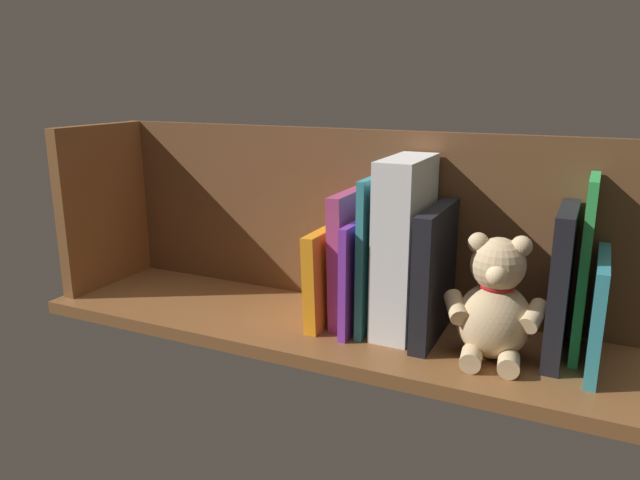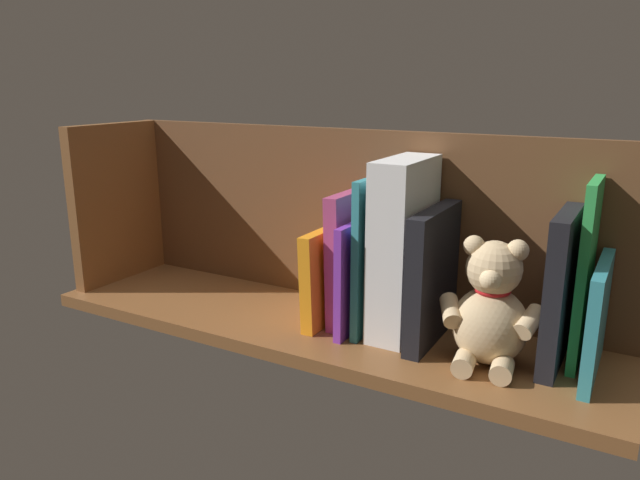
% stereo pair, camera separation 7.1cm
% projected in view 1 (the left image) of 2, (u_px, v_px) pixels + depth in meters
% --- Properties ---
extents(ground_plane, '(0.99, 0.28, 0.02)m').
position_uv_depth(ground_plane, '(320.00, 326.00, 1.03)').
color(ground_plane, brown).
extents(shelf_back_panel, '(0.99, 0.02, 0.31)m').
position_uv_depth(shelf_back_panel, '(347.00, 217.00, 1.08)').
color(shelf_back_panel, brown).
rests_on(shelf_back_panel, ground_plane).
extents(shelf_side_divider, '(0.02, 0.22, 0.31)m').
position_uv_depth(shelf_side_divider, '(103.00, 206.00, 1.18)').
color(shelf_side_divider, brown).
rests_on(shelf_side_divider, ground_plane).
extents(book_0, '(0.02, 0.17, 0.16)m').
position_uv_depth(book_0, '(598.00, 312.00, 0.84)').
color(book_0, teal).
rests_on(book_0, ground_plane).
extents(book_1, '(0.01, 0.11, 0.27)m').
position_uv_depth(book_1, '(584.00, 268.00, 0.87)').
color(book_1, green).
rests_on(book_1, ground_plane).
extents(book_2, '(0.02, 0.15, 0.22)m').
position_uv_depth(book_2, '(561.00, 284.00, 0.87)').
color(book_2, black).
rests_on(book_2, ground_plane).
extents(teddy_bear, '(0.15, 0.13, 0.19)m').
position_uv_depth(teddy_bear, '(495.00, 305.00, 0.87)').
color(teddy_bear, '#D1B284').
rests_on(teddy_bear, ground_plane).
extents(book_3, '(0.03, 0.17, 0.21)m').
position_uv_depth(book_3, '(435.00, 273.00, 0.93)').
color(book_3, black).
rests_on(book_3, ground_plane).
extents(dictionary_thick_white, '(0.06, 0.16, 0.28)m').
position_uv_depth(dictionary_thick_white, '(404.00, 246.00, 0.95)').
color(dictionary_thick_white, white).
rests_on(dictionary_thick_white, ground_plane).
extents(book_4, '(0.01, 0.16, 0.25)m').
position_uv_depth(book_4, '(377.00, 252.00, 0.97)').
color(book_4, teal).
rests_on(book_4, ground_plane).
extents(book_5, '(0.01, 0.17, 0.18)m').
position_uv_depth(book_5, '(363.00, 272.00, 0.99)').
color(book_5, purple).
rests_on(book_5, ground_plane).
extents(book_6, '(0.03, 0.15, 0.22)m').
position_uv_depth(book_6, '(351.00, 256.00, 1.01)').
color(book_6, '#B23F72').
rests_on(book_6, ground_plane).
extents(book_7, '(0.03, 0.17, 0.16)m').
position_uv_depth(book_7, '(330.00, 273.00, 1.01)').
color(book_7, orange).
rests_on(book_7, ground_plane).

